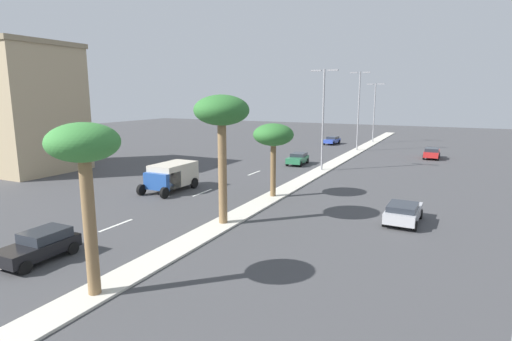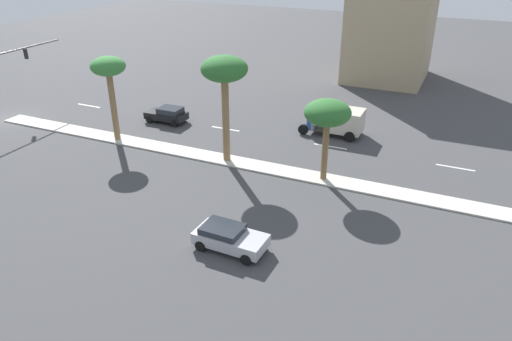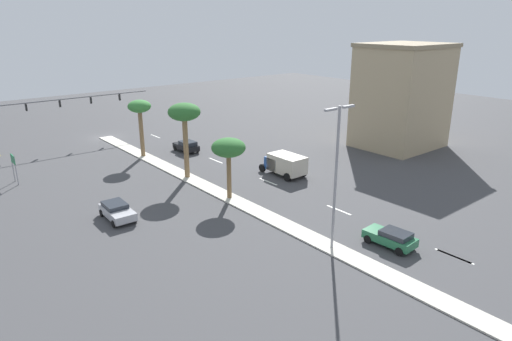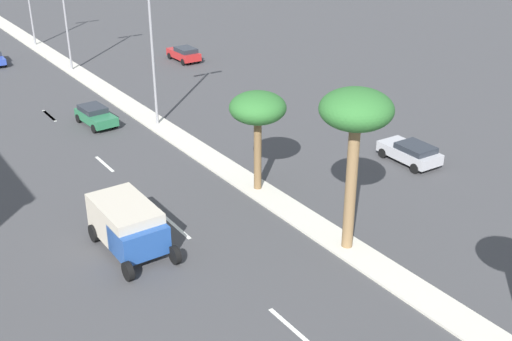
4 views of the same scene
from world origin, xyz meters
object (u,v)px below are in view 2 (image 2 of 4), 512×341
at_px(palm_tree_outboard, 224,73).
at_px(sedan_silver_trailing, 229,237).
at_px(palm_tree_leading, 328,114).
at_px(palm_tree_right, 109,71).
at_px(sedan_black_far, 167,114).
at_px(box_truck, 334,120).
at_px(commercial_building, 392,20).

relative_size(palm_tree_outboard, sedan_silver_trailing, 1.96).
bearing_deg(palm_tree_leading, sedan_silver_trailing, -12.84).
distance_m(palm_tree_right, sedan_black_far, 7.67).
bearing_deg(sedan_black_far, palm_tree_right, -15.35).
xyz_separation_m(palm_tree_right, sedan_black_far, (-5.41, 1.48, -5.23)).
height_order(palm_tree_outboard, sedan_black_far, palm_tree_outboard).
bearing_deg(palm_tree_outboard, box_truck, 145.98).
height_order(commercial_building, palm_tree_right, commercial_building).
distance_m(palm_tree_leading, sedan_black_far, 18.01).
height_order(palm_tree_right, palm_tree_leading, palm_tree_right).
bearing_deg(palm_tree_outboard, palm_tree_right, -89.45).
relative_size(commercial_building, palm_tree_right, 1.93).
xyz_separation_m(commercial_building, box_truck, (20.18, -0.73, -5.47)).
distance_m(commercial_building, palm_tree_leading, 29.09).
bearing_deg(sedan_black_far, box_truck, 103.30).
bearing_deg(palm_tree_right, sedan_silver_trailing, 57.37).
distance_m(commercial_building, sedan_black_far, 29.01).
distance_m(palm_tree_right, box_truck, 19.23).
height_order(palm_tree_right, palm_tree_outboard, palm_tree_outboard).
relative_size(commercial_building, sedan_black_far, 3.51).
bearing_deg(palm_tree_outboard, sedan_silver_trailing, 27.91).
distance_m(sedan_silver_trailing, box_truck, 19.09).
height_order(commercial_building, sedan_black_far, commercial_building).
height_order(palm_tree_outboard, box_truck, palm_tree_outboard).
relative_size(palm_tree_right, sedan_silver_trailing, 1.71).
bearing_deg(box_truck, palm_tree_right, -61.41).
distance_m(sedan_black_far, box_truck, 15.31).
xyz_separation_m(palm_tree_leading, sedan_black_far, (-5.31, -16.69, -4.19)).
height_order(commercial_building, palm_tree_outboard, commercial_building).
xyz_separation_m(palm_tree_leading, sedan_silver_trailing, (10.24, -2.33, -4.22)).
bearing_deg(sedan_black_far, commercial_building, 146.60).
relative_size(palm_tree_right, box_truck, 1.33).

